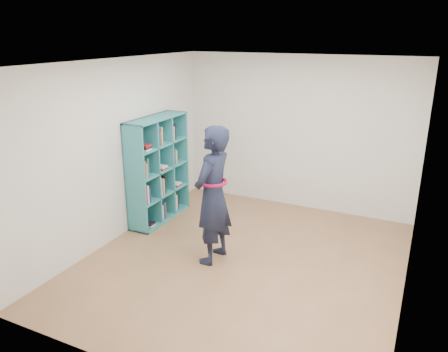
% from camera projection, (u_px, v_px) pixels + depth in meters
% --- Properties ---
extents(floor, '(4.50, 4.50, 0.00)m').
position_uv_depth(floor, '(243.00, 262.00, 5.87)').
color(floor, brown).
rests_on(floor, ground).
extents(ceiling, '(4.50, 4.50, 0.00)m').
position_uv_depth(ceiling, '(246.00, 62.00, 5.04)').
color(ceiling, white).
rests_on(ceiling, wall_back).
extents(wall_left, '(0.02, 4.50, 2.60)m').
position_uv_depth(wall_left, '(117.00, 151.00, 6.28)').
color(wall_left, silver).
rests_on(wall_left, floor).
extents(wall_right, '(0.02, 4.50, 2.60)m').
position_uv_depth(wall_right, '(418.00, 194.00, 4.63)').
color(wall_right, silver).
rests_on(wall_right, floor).
extents(wall_back, '(4.00, 0.02, 2.60)m').
position_uv_depth(wall_back, '(297.00, 133.00, 7.38)').
color(wall_back, silver).
rests_on(wall_back, floor).
extents(wall_front, '(4.00, 0.02, 2.60)m').
position_uv_depth(wall_front, '(136.00, 245.00, 3.53)').
color(wall_front, silver).
rests_on(wall_front, floor).
extents(bookshelf, '(0.37, 1.26, 1.69)m').
position_uv_depth(bookshelf, '(157.00, 171.00, 6.98)').
color(bookshelf, teal).
rests_on(bookshelf, floor).
extents(person, '(0.47, 0.69, 1.85)m').
position_uv_depth(person, '(213.00, 195.00, 5.64)').
color(person, black).
rests_on(person, floor).
extents(smartphone, '(0.02, 0.09, 0.13)m').
position_uv_depth(smartphone, '(207.00, 183.00, 5.74)').
color(smartphone, silver).
rests_on(smartphone, person).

